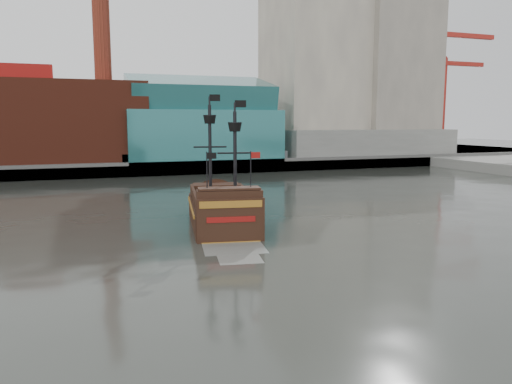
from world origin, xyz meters
name	(u,v)px	position (x,y,z in m)	size (l,w,h in m)	color
ground	(306,274)	(0.00, 0.00, 0.00)	(400.00, 400.00, 0.00)	#262823
promenade_far	(138,159)	(0.00, 92.00, 1.00)	(220.00, 60.00, 2.00)	slate
seawall	(157,169)	(0.00, 62.50, 1.30)	(220.00, 1.00, 2.60)	#4C4C49
skyline	(162,54)	(5.21, 84.56, 24.55)	(149.00, 45.00, 62.00)	#7C5E4A
crane_a	(441,86)	(78.63, 82.00, 19.11)	(22.50, 4.00, 32.25)	slate
crane_b	(444,101)	(88.23, 92.00, 15.57)	(19.10, 4.00, 26.25)	slate
pirate_ship	(222,213)	(-0.88, 16.51, 1.21)	(8.26, 18.45, 13.32)	black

